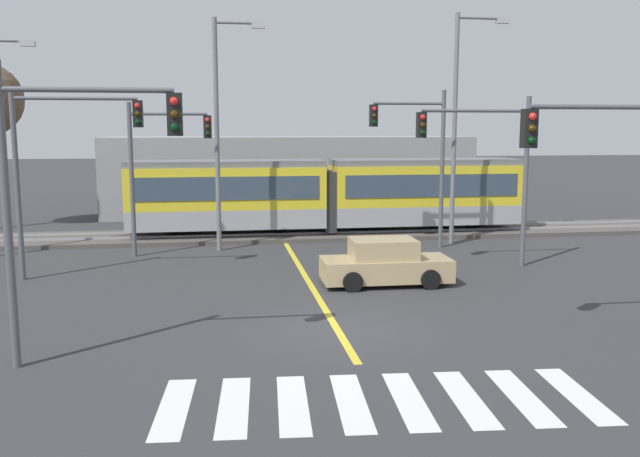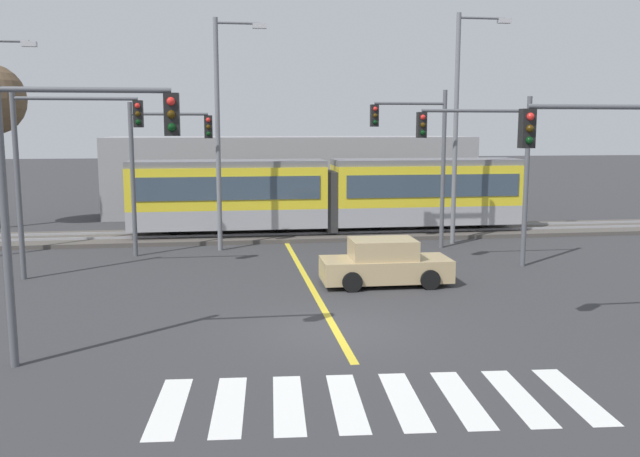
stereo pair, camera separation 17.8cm
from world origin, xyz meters
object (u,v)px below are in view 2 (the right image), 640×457
at_px(traffic_light_near_right, 615,175).
at_px(traffic_light_far_left, 159,156).
at_px(light_rail_tram, 329,193).
at_px(traffic_light_mid_left, 60,152).
at_px(street_lamp_east, 461,116).
at_px(traffic_light_near_left, 62,172).
at_px(street_lamp_centre, 222,122).
at_px(traffic_light_mid_right, 490,156).
at_px(traffic_light_far_right, 421,147).
at_px(sedan_crossing, 385,264).

xyz_separation_m(traffic_light_near_right, traffic_light_far_left, (-11.69, 12.57, -0.03)).
height_order(light_rail_tram, traffic_light_mid_left, traffic_light_mid_left).
xyz_separation_m(light_rail_tram, street_lamp_east, (5.31, -3.01, 3.54)).
bearing_deg(traffic_light_near_right, traffic_light_near_left, -179.64).
xyz_separation_m(traffic_light_near_right, street_lamp_centre, (-9.21, 13.39, 1.31)).
xyz_separation_m(traffic_light_mid_right, traffic_light_far_left, (-12.03, 4.11, -0.12)).
bearing_deg(traffic_light_mid_right, traffic_light_far_right, 107.67).
bearing_deg(traffic_light_far_right, sedan_crossing, -115.42).
distance_m(traffic_light_mid_right, traffic_light_far_left, 12.71).
height_order(traffic_light_near_left, street_lamp_east, street_lamp_east).
distance_m(light_rail_tram, traffic_light_near_left, 18.80).
bearing_deg(traffic_light_far_left, traffic_light_mid_left, -127.86).
height_order(street_lamp_centre, street_lamp_east, street_lamp_east).
xyz_separation_m(traffic_light_mid_left, traffic_light_near_left, (2.03, -8.90, -0.09)).
xyz_separation_m(traffic_light_near_right, traffic_light_far_right, (-1.00, 12.67, 0.28)).
relative_size(light_rail_tram, street_lamp_east, 1.86).
bearing_deg(street_lamp_east, traffic_light_far_left, -175.21).
bearing_deg(street_lamp_east, light_rail_tram, 150.46).
bearing_deg(traffic_light_near_right, sedan_crossing, 122.62).
height_order(traffic_light_far_left, street_lamp_centre, street_lamp_centre).
bearing_deg(street_lamp_centre, street_lamp_east, 1.36).
bearing_deg(traffic_light_near_right, street_lamp_centre, 124.52).
distance_m(traffic_light_mid_left, street_lamp_east, 16.43).
relative_size(light_rail_tram, traffic_light_near_right, 3.01).
distance_m(traffic_light_near_right, traffic_light_far_left, 17.17).
bearing_deg(traffic_light_far_left, sedan_crossing, -39.33).
xyz_separation_m(light_rail_tram, traffic_light_mid_left, (-10.35, -7.83, 2.25)).
xyz_separation_m(traffic_light_near_right, traffic_light_mid_right, (0.34, 8.46, 0.10)).
height_order(light_rail_tram, traffic_light_near_right, traffic_light_near_right).
height_order(traffic_light_mid_left, street_lamp_east, street_lamp_east).
relative_size(light_rail_tram, traffic_light_near_left, 2.86).
bearing_deg(light_rail_tram, traffic_light_mid_right, -60.67).
height_order(light_rail_tram, sedan_crossing, light_rail_tram).
xyz_separation_m(traffic_light_mid_right, street_lamp_east, (0.71, 5.18, 1.49)).
relative_size(light_rail_tram, street_lamp_centre, 1.95).
relative_size(traffic_light_mid_right, street_lamp_east, 0.63).
relative_size(sedan_crossing, traffic_light_near_right, 0.69).
bearing_deg(street_lamp_east, traffic_light_mid_left, -162.89).
distance_m(traffic_light_far_left, street_lamp_centre, 2.93).
relative_size(traffic_light_near_right, street_lamp_east, 0.62).
distance_m(light_rail_tram, street_lamp_east, 7.05).
bearing_deg(traffic_light_near_left, sedan_crossing, 36.72).
distance_m(traffic_light_mid_right, street_lamp_east, 5.43).
relative_size(traffic_light_mid_right, traffic_light_far_right, 0.94).
bearing_deg(traffic_light_near_left, light_rail_tram, 63.57).
distance_m(sedan_crossing, traffic_light_far_left, 10.43).
distance_m(traffic_light_near_left, traffic_light_far_right, 17.22).
bearing_deg(street_lamp_east, street_lamp_centre, -178.64).
distance_m(light_rail_tram, street_lamp_centre, 6.77).
relative_size(sedan_crossing, traffic_light_far_left, 0.69).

